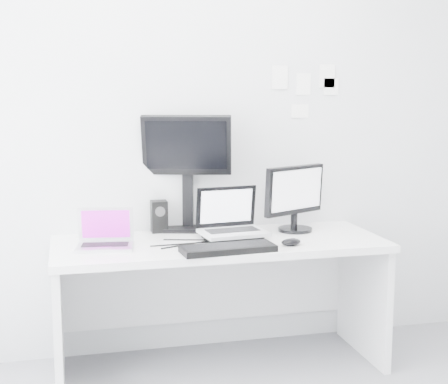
{
  "coord_description": "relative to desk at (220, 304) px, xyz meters",
  "views": [
    {
      "loc": [
        -0.8,
        -2.12,
        1.53
      ],
      "look_at": [
        0.02,
        1.23,
        1.0
      ],
      "focal_mm": 52.07,
      "sensor_mm": 36.0,
      "label": 1
    }
  ],
  "objects": [
    {
      "name": "keyboard",
      "position": [
        -0.02,
        -0.26,
        0.38
      ],
      "size": [
        0.49,
        0.21,
        0.03
      ],
      "primitive_type": "cube",
      "rotation": [
        0.0,
        0.0,
        0.08
      ],
      "color": "black",
      "rests_on": "desk"
    },
    {
      "name": "speaker",
      "position": [
        -0.29,
        0.3,
        0.46
      ],
      "size": [
        0.1,
        0.1,
        0.18
      ],
      "primitive_type": "cube",
      "rotation": [
        0.0,
        0.0,
        0.06
      ],
      "color": "black",
      "rests_on": "desk"
    },
    {
      "name": "wall_note_4",
      "position": [
        0.78,
        0.34,
        1.2
      ],
      "size": [
        0.1,
        0.0,
        0.1
      ],
      "primitive_type": "cube",
      "color": "white",
      "rests_on": "back_wall"
    },
    {
      "name": "wall_note_1",
      "position": [
        0.6,
        0.34,
        1.22
      ],
      "size": [
        0.09,
        0.0,
        0.13
      ],
      "primitive_type": "cube",
      "color": "white",
      "rests_on": "back_wall"
    },
    {
      "name": "rear_monitor",
      "position": [
        -0.12,
        0.3,
        0.71
      ],
      "size": [
        0.54,
        0.31,
        0.69
      ],
      "primitive_type": "cube",
      "rotation": [
        0.0,
        0.0,
        -0.27
      ],
      "color": "black",
      "rests_on": "desk"
    },
    {
      "name": "macbook",
      "position": [
        -0.62,
        -0.05,
        0.47
      ],
      "size": [
        0.32,
        0.26,
        0.22
      ],
      "primitive_type": "cube",
      "rotation": [
        0.0,
        0.0,
        -0.15
      ],
      "color": "silver",
      "rests_on": "desk"
    },
    {
      "name": "dell_laptop",
      "position": [
        0.08,
        0.0,
        0.51
      ],
      "size": [
        0.38,
        0.31,
        0.29
      ],
      "primitive_type": "cube",
      "rotation": [
        0.0,
        0.0,
        0.12
      ],
      "color": "silver",
      "rests_on": "desk"
    },
    {
      "name": "wall_note_2",
      "position": [
        0.75,
        0.34,
        1.26
      ],
      "size": [
        0.1,
        0.0,
        0.14
      ],
      "primitive_type": "cube",
      "color": "white",
      "rests_on": "back_wall"
    },
    {
      "name": "samsung_monitor",
      "position": [
        0.48,
        0.13,
        0.56
      ],
      "size": [
        0.48,
        0.37,
        0.4
      ],
      "primitive_type": "cube",
      "rotation": [
        0.0,
        0.0,
        0.46
      ],
      "color": "black",
      "rests_on": "desk"
    },
    {
      "name": "desk",
      "position": [
        0.0,
        0.0,
        0.0
      ],
      "size": [
        1.8,
        0.7,
        0.73
      ],
      "primitive_type": "cube",
      "color": "white",
      "rests_on": "ground"
    },
    {
      "name": "wall_note_0",
      "position": [
        0.45,
        0.34,
        1.26
      ],
      "size": [
        0.1,
        0.0,
        0.14
      ],
      "primitive_type": "cube",
      "color": "white",
      "rests_on": "back_wall"
    },
    {
      "name": "wall_note_3",
      "position": [
        0.58,
        0.34,
        1.05
      ],
      "size": [
        0.11,
        0.0,
        0.08
      ],
      "primitive_type": "cube",
      "color": "white",
      "rests_on": "back_wall"
    },
    {
      "name": "back_wall",
      "position": [
        0.0,
        0.35,
        0.99
      ],
      "size": [
        3.6,
        0.0,
        3.6
      ],
      "primitive_type": "plane",
      "rotation": [
        1.57,
        0.0,
        0.0
      ],
      "color": "silver",
      "rests_on": "ground"
    },
    {
      "name": "mouse",
      "position": [
        0.34,
        -0.21,
        0.38
      ],
      "size": [
        0.13,
        0.1,
        0.04
      ],
      "primitive_type": "ellipsoid",
      "rotation": [
        0.0,
        0.0,
        0.29
      ],
      "color": "black",
      "rests_on": "desk"
    }
  ]
}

